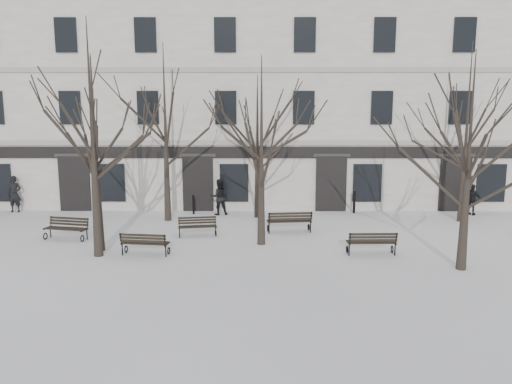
{
  "coord_description": "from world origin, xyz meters",
  "views": [
    {
      "loc": [
        -0.35,
        -17.98,
        5.37
      ],
      "look_at": [
        -0.43,
        3.0,
        1.84
      ],
      "focal_mm": 35.0,
      "sensor_mm": 36.0,
      "label": 1
    }
  ],
  "objects_px": {
    "tree_2": "(261,129)",
    "tree_3": "(470,135)",
    "bench_1": "(145,243)",
    "bench_3": "(197,226)",
    "bench_2": "(372,242)",
    "tree_0": "(94,130)",
    "bench_4": "(289,221)",
    "tree_1": "(91,110)",
    "bench_0": "(67,228)"
  },
  "relations": [
    {
      "from": "tree_0",
      "to": "bench_2",
      "type": "xyz_separation_m",
      "value": [
        10.24,
        -0.56,
        -4.08
      ]
    },
    {
      "from": "tree_2",
      "to": "bench_4",
      "type": "relative_size",
      "value": 3.71
    },
    {
      "from": "bench_2",
      "to": "bench_3",
      "type": "relative_size",
      "value": 1.08
    },
    {
      "from": "bench_0",
      "to": "bench_3",
      "type": "bearing_deg",
      "value": 18.17
    },
    {
      "from": "tree_1",
      "to": "bench_0",
      "type": "distance_m",
      "value": 5.75
    },
    {
      "from": "tree_0",
      "to": "tree_3",
      "type": "distance_m",
      "value": 13.08
    },
    {
      "from": "tree_2",
      "to": "bench_3",
      "type": "relative_size",
      "value": 4.38
    },
    {
      "from": "tree_3",
      "to": "bench_4",
      "type": "xyz_separation_m",
      "value": [
        -5.49,
        5.03,
        -3.98
      ]
    },
    {
      "from": "bench_3",
      "to": "bench_4",
      "type": "xyz_separation_m",
      "value": [
        3.95,
        0.59,
        0.09
      ]
    },
    {
      "from": "bench_0",
      "to": "bench_4",
      "type": "distance_m",
      "value": 9.38
    },
    {
      "from": "tree_0",
      "to": "bench_1",
      "type": "xyz_separation_m",
      "value": [
        1.86,
        -0.66,
        -4.09
      ]
    },
    {
      "from": "tree_0",
      "to": "bench_0",
      "type": "height_order",
      "value": "tree_0"
    },
    {
      "from": "tree_1",
      "to": "tree_2",
      "type": "height_order",
      "value": "tree_1"
    },
    {
      "from": "tree_2",
      "to": "bench_2",
      "type": "relative_size",
      "value": 4.06
    },
    {
      "from": "bench_1",
      "to": "bench_3",
      "type": "height_order",
      "value": "bench_1"
    },
    {
      "from": "tree_1",
      "to": "bench_3",
      "type": "relative_size",
      "value": 5.06
    },
    {
      "from": "bench_0",
      "to": "bench_2",
      "type": "relative_size",
      "value": 1.04
    },
    {
      "from": "bench_1",
      "to": "bench_2",
      "type": "distance_m",
      "value": 8.38
    },
    {
      "from": "tree_1",
      "to": "bench_3",
      "type": "height_order",
      "value": "tree_1"
    },
    {
      "from": "tree_2",
      "to": "bench_0",
      "type": "distance_m",
      "value": 9.08
    },
    {
      "from": "bench_1",
      "to": "bench_4",
      "type": "height_order",
      "value": "bench_4"
    },
    {
      "from": "bench_3",
      "to": "bench_4",
      "type": "relative_size",
      "value": 0.85
    },
    {
      "from": "tree_0",
      "to": "tree_2",
      "type": "distance_m",
      "value": 6.23
    },
    {
      "from": "tree_2",
      "to": "tree_3",
      "type": "height_order",
      "value": "tree_2"
    },
    {
      "from": "tree_0",
      "to": "bench_4",
      "type": "relative_size",
      "value": 3.69
    },
    {
      "from": "tree_3",
      "to": "bench_0",
      "type": "relative_size",
      "value": 3.84
    },
    {
      "from": "bench_1",
      "to": "bench_4",
      "type": "relative_size",
      "value": 0.92
    },
    {
      "from": "tree_3",
      "to": "bench_2",
      "type": "distance_m",
      "value": 5.1
    },
    {
      "from": "tree_0",
      "to": "bench_1",
      "type": "distance_m",
      "value": 4.54
    },
    {
      "from": "bench_1",
      "to": "bench_3",
      "type": "xyz_separation_m",
      "value": [
        1.6,
        2.86,
        -0.04
      ]
    },
    {
      "from": "tree_2",
      "to": "tree_1",
      "type": "bearing_deg",
      "value": -164.75
    },
    {
      "from": "bench_3",
      "to": "tree_1",
      "type": "bearing_deg",
      "value": -147.59
    },
    {
      "from": "tree_0",
      "to": "bench_2",
      "type": "distance_m",
      "value": 11.03
    },
    {
      "from": "tree_0",
      "to": "tree_3",
      "type": "xyz_separation_m",
      "value": [
        12.89,
        -2.23,
        -0.06
      ]
    },
    {
      "from": "bench_4",
      "to": "bench_2",
      "type": "bearing_deg",
      "value": 124.22
    },
    {
      "from": "tree_3",
      "to": "tree_2",
      "type": "bearing_deg",
      "value": 155.03
    },
    {
      "from": "bench_4",
      "to": "bench_1",
      "type": "bearing_deg",
      "value": 25.98
    },
    {
      "from": "tree_2",
      "to": "bench_1",
      "type": "height_order",
      "value": "tree_2"
    },
    {
      "from": "tree_0",
      "to": "tree_1",
      "type": "distance_m",
      "value": 1.05
    },
    {
      "from": "tree_0",
      "to": "tree_2",
      "type": "height_order",
      "value": "tree_2"
    },
    {
      "from": "tree_0",
      "to": "tree_2",
      "type": "relative_size",
      "value": 1.0
    },
    {
      "from": "tree_2",
      "to": "tree_3",
      "type": "bearing_deg",
      "value": -24.97
    },
    {
      "from": "bench_0",
      "to": "bench_3",
      "type": "distance_m",
      "value": 5.39
    },
    {
      "from": "bench_3",
      "to": "bench_4",
      "type": "bearing_deg",
      "value": -0.71
    },
    {
      "from": "tree_1",
      "to": "bench_1",
      "type": "distance_m",
      "value": 5.11
    },
    {
      "from": "tree_0",
      "to": "bench_3",
      "type": "xyz_separation_m",
      "value": [
        3.46,
        2.2,
        -4.13
      ]
    },
    {
      "from": "bench_0",
      "to": "bench_2",
      "type": "bearing_deg",
      "value": 1.93
    },
    {
      "from": "tree_1",
      "to": "tree_3",
      "type": "height_order",
      "value": "tree_1"
    },
    {
      "from": "tree_1",
      "to": "bench_4",
      "type": "distance_m",
      "value": 9.37
    },
    {
      "from": "tree_1",
      "to": "bench_2",
      "type": "distance_m",
      "value": 11.17
    }
  ]
}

